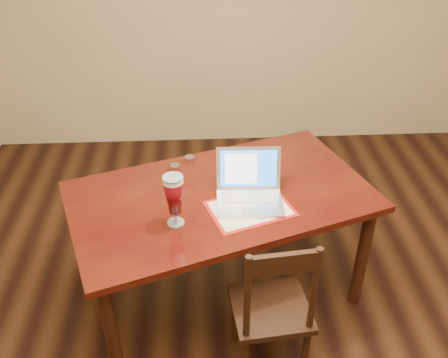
{
  "coord_description": "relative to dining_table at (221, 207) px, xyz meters",
  "views": [
    {
      "loc": [
        -0.3,
        -1.85,
        2.45
      ],
      "look_at": [
        -0.18,
        0.42,
        0.92
      ],
      "focal_mm": 40.0,
      "sensor_mm": 36.0,
      "label": 1
    }
  ],
  "objects": [
    {
      "name": "ground",
      "position": [
        0.19,
        -0.45,
        -0.71
      ],
      "size": [
        5.0,
        5.0,
        0.0
      ],
      "primitive_type": "plane",
      "color": "black",
      "rests_on": "ground"
    },
    {
      "name": "dining_chair",
      "position": [
        0.24,
        -0.55,
        -0.26
      ],
      "size": [
        0.44,
        0.42,
        0.95
      ],
      "rotation": [
        0.0,
        0.0,
        0.11
      ],
      "color": "black",
      "rests_on": "ground"
    },
    {
      "name": "room_shell",
      "position": [
        0.19,
        -0.45,
        1.05
      ],
      "size": [
        4.51,
        5.01,
        2.71
      ],
      "color": "tan",
      "rests_on": "ground"
    },
    {
      "name": "dining_table",
      "position": [
        0.0,
        0.0,
        0.0
      ],
      "size": [
        1.91,
        1.46,
        1.09
      ],
      "rotation": [
        0.0,
        0.0,
        0.34
      ],
      "color": "#491609",
      "rests_on": "ground"
    }
  ]
}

